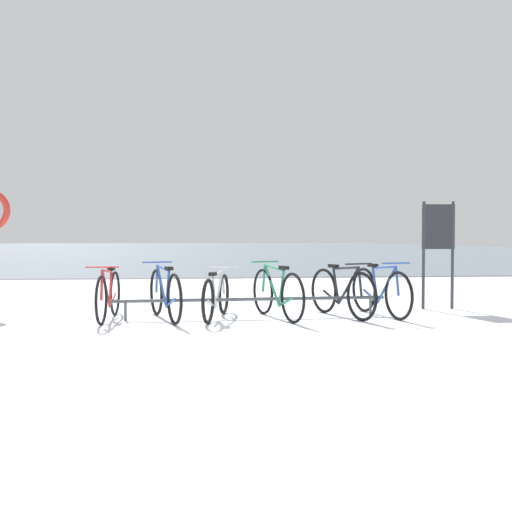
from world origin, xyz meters
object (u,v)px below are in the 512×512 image
object	(u,v)px
bicycle_1	(165,294)
bicycle_5	(380,291)
bicycle_2	(216,296)
bicycle_4	(342,292)
info_sign	(438,237)
bicycle_3	(277,293)
bicycle_0	(109,295)

from	to	relation	value
bicycle_1	bicycle_5	world-z (taller)	bicycle_5
bicycle_1	bicycle_2	size ratio (longest dim) A/B	1.04
bicycle_1	bicycle_4	distance (m)	2.65
bicycle_2	info_sign	bearing A→B (deg)	12.02
bicycle_2	bicycle_5	xyz separation A→B (m)	(2.51, 0.05, 0.04)
bicycle_3	bicycle_1	bearing A→B (deg)	178.67
bicycle_3	info_sign	distance (m)	3.09
bicycle_0	bicycle_4	world-z (taller)	bicycle_4
bicycle_3	bicycle_4	size ratio (longest dim) A/B	1.03
bicycle_2	bicycle_3	size ratio (longest dim) A/B	0.98
bicycle_2	bicycle_5	bearing A→B (deg)	1.19
bicycle_3	info_sign	world-z (taller)	info_sign
bicycle_0	bicycle_3	xyz separation A→B (m)	(2.45, -0.07, 0.01)
bicycle_2	bicycle_5	world-z (taller)	bicycle_5
bicycle_3	info_sign	xyz separation A→B (m)	(2.85, 0.86, 0.83)
info_sign	bicycle_2	bearing A→B (deg)	-167.98
bicycle_5	bicycle_4	bearing A→B (deg)	-176.40
bicycle_1	bicycle_3	size ratio (longest dim) A/B	1.02
bicycle_3	bicycle_5	bearing A→B (deg)	4.06
bicycle_1	info_sign	xyz separation A→B (m)	(4.50, 0.82, 0.84)
bicycle_1	bicycle_2	bearing A→B (deg)	1.86
info_sign	bicycle_5	bearing A→B (deg)	-148.94
bicycle_2	bicycle_0	bearing A→B (deg)	179.77
bicycle_5	bicycle_3	bearing A→B (deg)	-175.94
bicycle_2	bicycle_3	distance (m)	0.89
bicycle_0	bicycle_4	xyz separation A→B (m)	(3.46, 0.01, 0.01)
bicycle_0	info_sign	bearing A→B (deg)	8.47
bicycle_5	info_sign	size ratio (longest dim) A/B	0.92
bicycle_0	bicycle_2	world-z (taller)	bicycle_0
bicycle_0	bicycle_4	bearing A→B (deg)	0.12
bicycle_4	bicycle_2	bearing A→B (deg)	-179.60
info_sign	bicycle_0	bearing A→B (deg)	-171.53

